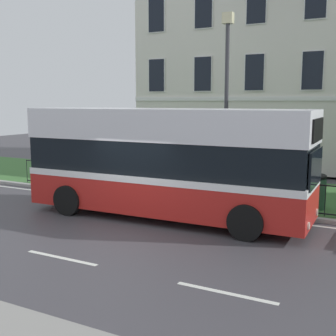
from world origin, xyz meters
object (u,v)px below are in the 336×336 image
at_px(georgian_townhouse, 302,55).
at_px(litter_bin, 317,191).
at_px(street_lamp_post, 226,95).
at_px(single_decker_bus, 166,161).

relative_size(georgian_townhouse, litter_bin, 14.12).
bearing_deg(street_lamp_post, single_decker_bus, -109.03).
bearing_deg(litter_bin, street_lamp_post, -178.00).
bearing_deg(street_lamp_post, litter_bin, 2.00).
relative_size(georgian_townhouse, single_decker_bus, 1.87).
distance_m(single_decker_bus, litter_bin, 5.02).
xyz_separation_m(georgian_townhouse, single_decker_bus, (-1.25, -13.60, -4.36)).
height_order(georgian_townhouse, single_decker_bus, georgian_townhouse).
xyz_separation_m(single_decker_bus, street_lamp_post, (0.93, 2.69, 2.04)).
bearing_deg(georgian_townhouse, litter_bin, -75.53).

